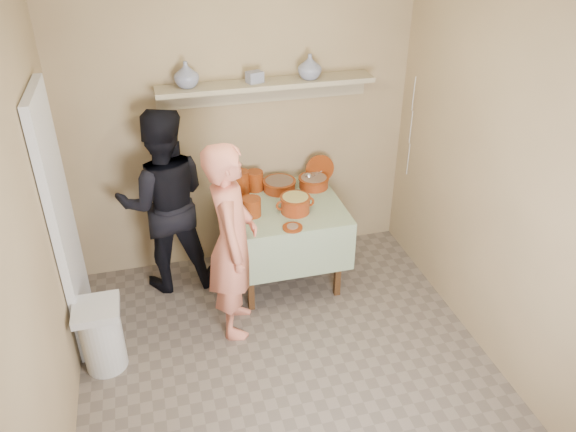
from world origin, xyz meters
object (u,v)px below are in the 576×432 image
object	(u,v)px
person_helper	(165,202)
cazuela_rice	(295,203)
person_cook	(232,242)
trash_bin	(102,336)
serving_table	(284,215)

from	to	relation	value
person_helper	cazuela_rice	distance (m)	1.10
person_cook	trash_bin	distance (m)	1.16
trash_bin	cazuela_rice	bearing A→B (deg)	19.85
person_cook	serving_table	distance (m)	0.78
person_helper	trash_bin	distance (m)	1.21
person_helper	serving_table	xyz separation A→B (m)	(0.98, -0.18, -0.17)
cazuela_rice	person_cook	bearing A→B (deg)	-147.60
cazuela_rice	trash_bin	size ratio (longest dim) A/B	0.59
person_cook	cazuela_rice	bearing A→B (deg)	-46.33
person_cook	serving_table	world-z (taller)	person_cook
person_helper	trash_bin	world-z (taller)	person_helper
serving_table	cazuela_rice	world-z (taller)	cazuela_rice
cazuela_rice	trash_bin	distance (m)	1.80
serving_table	trash_bin	size ratio (longest dim) A/B	1.74
person_helper	trash_bin	xyz separation A→B (m)	(-0.57, -0.93, -0.53)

